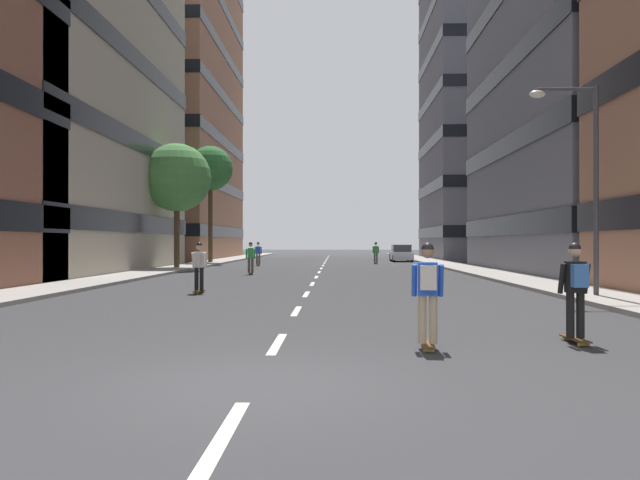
# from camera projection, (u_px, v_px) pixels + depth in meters

# --- Properties ---
(ground_plane) EXTENTS (191.61, 191.61, 0.00)m
(ground_plane) POSITION_uv_depth(u_px,v_px,m) (321.00, 269.00, 39.53)
(ground_plane) COLOR #333335
(sidewalk_left) EXTENTS (2.60, 87.82, 0.14)m
(sidewalk_left) POSITION_uv_depth(u_px,v_px,m) (193.00, 265.00, 43.79)
(sidewalk_left) COLOR #9E9991
(sidewalk_left) RESTS_ON ground_plane
(sidewalk_right) EXTENTS (2.60, 87.82, 0.14)m
(sidewalk_right) POSITION_uv_depth(u_px,v_px,m) (453.00, 266.00, 43.26)
(sidewalk_right) COLOR #9E9991
(sidewalk_right) RESTS_ON ground_plane
(lane_markings) EXTENTS (0.16, 72.20, 0.01)m
(lane_markings) POSITION_uv_depth(u_px,v_px,m) (321.00, 268.00, 40.60)
(lane_markings) COLOR silver
(lane_markings) RESTS_ON ground_plane
(building_left_mid) EXTENTS (12.44, 22.54, 23.95)m
(building_left_mid) POSITION_uv_depth(u_px,v_px,m) (32.00, 66.00, 35.44)
(building_left_mid) COLOR #B2A893
(building_left_mid) RESTS_ON ground_plane
(building_left_far) EXTENTS (12.44, 23.75, 37.32)m
(building_left_far) POSITION_uv_depth(u_px,v_px,m) (167.00, 80.00, 63.52)
(building_left_far) COLOR #9E6B51
(building_left_far) RESTS_ON ground_plane
(building_right_far) EXTENTS (12.44, 16.34, 36.43)m
(building_right_far) POSITION_uv_depth(u_px,v_px,m) (489.00, 82.00, 62.58)
(building_right_far) COLOR slate
(building_right_far) RESTS_ON ground_plane
(parked_car_near) EXTENTS (1.82, 4.40, 1.52)m
(parked_car_near) POSITION_uv_depth(u_px,v_px,m) (401.00, 254.00, 54.76)
(parked_car_near) COLOR silver
(parked_car_near) RESTS_ON ground_plane
(street_tree_near) EXTENTS (4.42, 4.42, 8.02)m
(street_tree_near) POSITION_uv_depth(u_px,v_px,m) (177.00, 178.00, 39.26)
(street_tree_near) COLOR #4C3823
(street_tree_near) RESTS_ON sidewalk_left
(street_tree_mid) EXTENTS (3.65, 3.65, 9.51)m
(street_tree_mid) POSITION_uv_depth(u_px,v_px,m) (210.00, 169.00, 49.71)
(street_tree_mid) COLOR #4C3823
(street_tree_mid) RESTS_ON sidewalk_left
(streetlamp_right) EXTENTS (2.13, 0.30, 6.50)m
(streetlamp_right) POSITION_uv_depth(u_px,v_px,m) (584.00, 166.00, 18.79)
(streetlamp_right) COLOR #3F3F44
(streetlamp_right) RESTS_ON sidewalk_right
(skater_0) EXTENTS (0.56, 0.92, 1.78)m
(skater_0) POSITION_uv_depth(u_px,v_px,m) (251.00, 256.00, 33.06)
(skater_0) COLOR brown
(skater_0) RESTS_ON ground_plane
(skater_1) EXTENTS (0.55, 0.91, 1.78)m
(skater_1) POSITION_uv_depth(u_px,v_px,m) (428.00, 288.00, 10.09)
(skater_1) COLOR brown
(skater_1) RESTS_ON ground_plane
(skater_2) EXTENTS (0.56, 0.92, 1.78)m
(skater_2) POSITION_uv_depth(u_px,v_px,m) (376.00, 251.00, 49.08)
(skater_2) COLOR brown
(skater_2) RESTS_ON ground_plane
(skater_3) EXTENTS (0.55, 0.91, 1.78)m
(skater_3) POSITION_uv_depth(u_px,v_px,m) (258.00, 253.00, 44.92)
(skater_3) COLOR brown
(skater_3) RESTS_ON ground_plane
(skater_4) EXTENTS (0.54, 0.91, 1.78)m
(skater_4) POSITION_uv_depth(u_px,v_px,m) (576.00, 286.00, 10.64)
(skater_4) COLOR brown
(skater_4) RESTS_ON ground_plane
(skater_5) EXTENTS (0.54, 0.91, 1.78)m
(skater_5) POSITION_uv_depth(u_px,v_px,m) (199.00, 264.00, 20.98)
(skater_5) COLOR brown
(skater_5) RESTS_ON ground_plane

